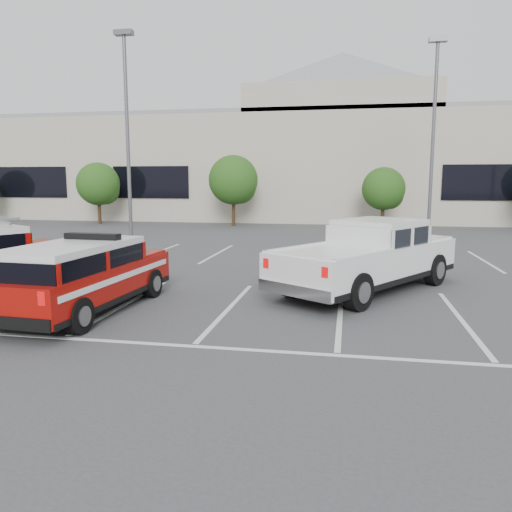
# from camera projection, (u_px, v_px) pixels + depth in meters

# --- Properties ---
(ground) EXTENTS (120.00, 120.00, 0.00)m
(ground) POSITION_uv_depth(u_px,v_px,m) (229.00, 309.00, 12.23)
(ground) COLOR #3C3C3F
(ground) RESTS_ON ground
(stall_markings) EXTENTS (23.00, 15.00, 0.01)m
(stall_markings) POSITION_uv_depth(u_px,v_px,m) (261.00, 275.00, 16.60)
(stall_markings) COLOR silver
(stall_markings) RESTS_ON ground
(convention_building) EXTENTS (60.00, 16.99, 13.20)m
(convention_building) POSITION_uv_depth(u_px,v_px,m) (319.00, 162.00, 42.46)
(convention_building) COLOR #BBB09E
(convention_building) RESTS_ON ground
(tree_left) EXTENTS (3.07, 3.07, 4.42)m
(tree_left) POSITION_uv_depth(u_px,v_px,m) (100.00, 185.00, 35.94)
(tree_left) COLOR #3F2B19
(tree_left) RESTS_ON ground
(tree_mid_left) EXTENTS (3.37, 3.37, 4.85)m
(tree_mid_left) POSITION_uv_depth(u_px,v_px,m) (235.00, 182.00, 34.09)
(tree_mid_left) COLOR #3F2B19
(tree_mid_left) RESTS_ON ground
(tree_mid_right) EXTENTS (2.77, 2.77, 3.99)m
(tree_mid_right) POSITION_uv_depth(u_px,v_px,m) (385.00, 190.00, 32.36)
(tree_mid_right) COLOR #3F2B19
(tree_mid_right) RESTS_ON ground
(light_pole_left) EXTENTS (0.90, 0.60, 10.24)m
(light_pole_left) POSITION_uv_depth(u_px,v_px,m) (128.00, 138.00, 24.57)
(light_pole_left) COLOR #59595E
(light_pole_left) RESTS_ON ground
(light_pole_mid) EXTENTS (0.90, 0.60, 10.24)m
(light_pole_mid) POSITION_uv_depth(u_px,v_px,m) (433.00, 140.00, 25.73)
(light_pole_mid) COLOR #59595E
(light_pole_mid) RESTS_ON ground
(fire_chief_suv) EXTENTS (2.24, 5.37, 1.85)m
(fire_chief_suv) POSITION_uv_depth(u_px,v_px,m) (84.00, 281.00, 11.86)
(fire_chief_suv) COLOR #8F0B06
(fire_chief_suv) RESTS_ON ground
(white_pickup) EXTENTS (5.49, 6.69, 2.01)m
(white_pickup) POSITION_uv_depth(u_px,v_px,m) (369.00, 263.00, 14.19)
(white_pickup) COLOR silver
(white_pickup) RESTS_ON ground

